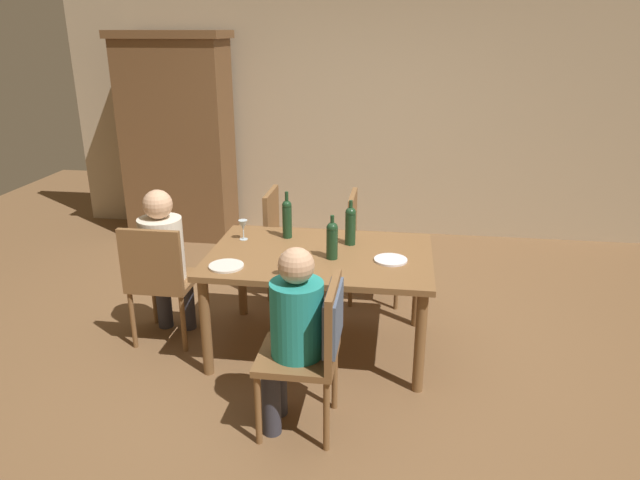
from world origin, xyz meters
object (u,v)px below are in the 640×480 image
person_man_bearded (293,327)px  wine_bottle_short_olive (350,225)px  wine_bottle_tall_green (287,218)px  person_woman_host (164,254)px  chair_left_end (159,276)px  wine_glass_centre (287,261)px  chair_far_right (365,239)px  wine_glass_near_left (243,226)px  dinner_plate_host (391,260)px  wine_bottle_dark_red (332,239)px  chair_far_left (285,235)px  chair_near (319,337)px  dinner_plate_guest_left (226,266)px  armoire_cabinet (178,137)px  dining_table (320,265)px

person_man_bearded → wine_bottle_short_olive: size_ratio=3.40×
wine_bottle_tall_green → person_woman_host: bearing=-162.7°
chair_left_end → wine_glass_centre: bearing=-18.2°
chair_far_right → wine_glass_near_left: size_ratio=6.17×
dinner_plate_host → chair_left_end: bearing=-179.2°
wine_bottle_dark_red → chair_far_left: bearing=118.5°
person_man_bearded → wine_glass_centre: size_ratio=7.47×
chair_near → wine_bottle_short_olive: (0.06, 1.11, 0.29)m
chair_near → wine_bottle_tall_green: (-0.41, 1.18, 0.30)m
person_woman_host → person_man_bearded: size_ratio=1.03×
wine_bottle_dark_red → dinner_plate_guest_left: 0.72m
wine_bottle_dark_red → wine_bottle_short_olive: bearing=71.7°
armoire_cabinet → dinner_plate_host: bearing=-44.7°
dining_table → dinner_plate_guest_left: (-0.57, -0.32, 0.09)m
chair_left_end → dining_table: bearing=4.3°
person_man_bearded → wine_bottle_tall_green: (-0.26, 1.18, 0.24)m
chair_left_end → dinner_plate_guest_left: size_ratio=4.03×
wine_glass_centre → wine_bottle_short_olive: bearing=62.0°
person_man_bearded → chair_near: bearing=-90.0°
chair_near → wine_glass_centre: size_ratio=6.17×
chair_left_end → chair_far_left: 1.21m
chair_far_left → dinner_plate_guest_left: size_ratio=4.03×
chair_left_end → dinner_plate_host: (1.63, 0.02, 0.21)m
dining_table → chair_far_right: 0.93m
chair_left_end → wine_bottle_dark_red: 1.28m
person_woman_host → wine_glass_near_left: (0.55, 0.18, 0.18)m
chair_left_end → chair_far_left: bearing=53.9°
person_woman_host → chair_left_end: bearing=-90.0°
chair_left_end → chair_far_left: (0.71, 0.98, 0.00)m
chair_left_end → wine_bottle_short_olive: wine_bottle_short_olive is taller
dinner_plate_host → dinner_plate_guest_left: bearing=-166.3°
person_woman_host → wine_glass_near_left: size_ratio=7.68×
wine_bottle_dark_red → dinner_plate_guest_left: bearing=-159.5°
chair_left_end → dinner_plate_guest_left: chair_left_end is taller
wine_bottle_dark_red → wine_glass_near_left: (-0.69, 0.28, -0.03)m
chair_far_left → wine_glass_centre: bearing=12.3°
dinner_plate_guest_left → person_woman_host: bearing=148.9°
dining_table → chair_left_end: (-1.15, -0.09, -0.12)m
person_woman_host → dinner_plate_guest_left: 0.68m
armoire_cabinet → dinner_plate_guest_left: bearing=-63.4°
wine_glass_centre → wine_bottle_tall_green: bearing=101.1°
person_woman_host → wine_glass_centre: (1.00, -0.44, 0.18)m
dining_table → wine_glass_centre: bearing=-109.5°
chair_far_right → wine_bottle_dark_red: (-0.17, -0.96, 0.34)m
dining_table → chair_far_left: chair_far_left is taller
dining_table → chair_far_right: size_ratio=1.67×
armoire_cabinet → dinner_plate_guest_left: (1.30, -2.58, -0.35)m
chair_near → chair_far_right: bearing=-4.3°
wine_bottle_dark_red → dinner_plate_host: bearing=1.5°
wine_bottle_short_olive → chair_left_end: bearing=-167.2°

